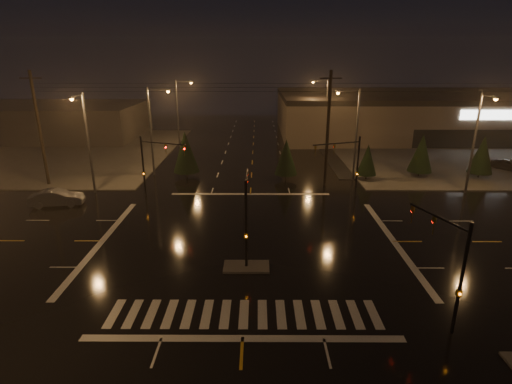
{
  "coord_description": "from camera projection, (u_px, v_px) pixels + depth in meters",
  "views": [
    {
      "loc": [
        0.74,
        -27.29,
        13.09
      ],
      "look_at": [
        0.6,
        2.73,
        3.0
      ],
      "focal_mm": 28.0,
      "sensor_mm": 36.0,
      "label": 1
    }
  ],
  "objects": [
    {
      "name": "conifer_1",
      "position": [
        421.0,
        153.0,
        45.43
      ],
      "size": [
        2.74,
        2.74,
        4.98
      ],
      "color": "black",
      "rests_on": "ground"
    },
    {
      "name": "streetlight_4",
      "position": [
        325.0,
        107.0,
        62.27
      ],
      "size": [
        2.77,
        0.32,
        10.0
      ],
      "color": "#38383A",
      "rests_on": "ground"
    },
    {
      "name": "conifer_0",
      "position": [
        367.0,
        159.0,
        44.33
      ],
      "size": [
        2.19,
        2.19,
        4.12
      ],
      "color": "black",
      "rests_on": "ground"
    },
    {
      "name": "streetlight_5",
      "position": [
        86.0,
        137.0,
        38.86
      ],
      "size": [
        0.32,
        2.77,
        10.0
      ],
      "color": "#38383A",
      "rests_on": "ground"
    },
    {
      "name": "conifer_2",
      "position": [
        482.0,
        154.0,
        44.88
      ],
      "size": [
        2.69,
        2.69,
        4.91
      ],
      "color": "black",
      "rests_on": "ground"
    },
    {
      "name": "conifer_4",
      "position": [
        286.0,
        157.0,
        44.33
      ],
      "size": [
        2.54,
        2.54,
        4.67
      ],
      "color": "black",
      "rests_on": "ground"
    },
    {
      "name": "stop_bar_near",
      "position": [
        243.0,
        338.0,
        19.61
      ],
      "size": [
        16.0,
        0.5,
        0.01
      ],
      "primitive_type": "cube",
      "color": "beige",
      "rests_on": "ground"
    },
    {
      "name": "signal_mast_se",
      "position": [
        451.0,
        259.0,
        19.57
      ],
      "size": [
        1.55,
        3.87,
        6.0
      ],
      "color": "black",
      "rests_on": "ground"
    },
    {
      "name": "car_parked",
      "position": [
        509.0,
        165.0,
        48.71
      ],
      "size": [
        3.51,
        4.36,
        1.4
      ],
      "primitive_type": "imported",
      "rotation": [
        0.0,
        0.0,
        0.54
      ],
      "color": "black",
      "rests_on": "ground"
    },
    {
      "name": "crosswalk",
      "position": [
        244.0,
        314.0,
        21.51
      ],
      "size": [
        15.0,
        2.6,
        0.01
      ],
      "primitive_type": "cube",
      "color": "beige",
      "rests_on": "ground"
    },
    {
      "name": "stop_bar_far",
      "position": [
        250.0,
        194.0,
        40.47
      ],
      "size": [
        16.0,
        0.5,
        0.01
      ],
      "primitive_type": "cube",
      "color": "beige",
      "rests_on": "ground"
    },
    {
      "name": "median_island",
      "position": [
        246.0,
        267.0,
        26.22
      ],
      "size": [
        3.0,
        1.6,
        0.15
      ],
      "primitive_type": "cube",
      "color": "#43413C",
      "rests_on": "ground"
    },
    {
      "name": "commercial_block",
      "position": [
        52.0,
        121.0,
        69.11
      ],
      "size": [
        30.0,
        18.0,
        5.6
      ],
      "primitive_type": "cube",
      "color": "#453F3C",
      "rests_on": "ground"
    },
    {
      "name": "retail_building",
      "position": [
        447.0,
        112.0,
        72.26
      ],
      "size": [
        60.2,
        28.3,
        7.2
      ],
      "color": "#6E5C4E",
      "rests_on": "ground"
    },
    {
      "name": "utility_pole_0",
      "position": [
        39.0,
        129.0,
        41.45
      ],
      "size": [
        2.2,
        0.32,
        12.0
      ],
      "color": "black",
      "rests_on": "ground"
    },
    {
      "name": "sidewalk_nw",
      "position": [
        49.0,
        152.0,
        58.59
      ],
      "size": [
        36.0,
        36.0,
        0.12
      ],
      "primitive_type": "cube",
      "color": "#43413C",
      "rests_on": "ground"
    },
    {
      "name": "conifer_3",
      "position": [
        186.0,
        152.0,
        45.27
      ],
      "size": [
        2.95,
        2.95,
        5.31
      ],
      "color": "black",
      "rests_on": "ground"
    },
    {
      "name": "signal_mast_median",
      "position": [
        246.0,
        209.0,
        25.93
      ],
      "size": [
        0.25,
        4.59,
        6.0
      ],
      "color": "black",
      "rests_on": "ground"
    },
    {
      "name": "signal_mast_ne",
      "position": [
        349.0,
        160.0,
        38.4
      ],
      "size": [
        4.84,
        1.86,
        6.0
      ],
      "color": "black",
      "rests_on": "ground"
    },
    {
      "name": "parking_lot",
      "position": [
        500.0,
        155.0,
        56.42
      ],
      "size": [
        50.0,
        24.0,
        0.08
      ],
      "primitive_type": "cube",
      "color": "black",
      "rests_on": "ground"
    },
    {
      "name": "streetlight_1",
      "position": [
        153.0,
        126.0,
        45.3
      ],
      "size": [
        2.77,
        0.32,
        10.0
      ],
      "color": "#38383A",
      "rests_on": "ground"
    },
    {
      "name": "utility_pole_1",
      "position": [
        328.0,
        129.0,
        41.32
      ],
      "size": [
        2.2,
        0.32,
        12.0
      ],
      "color": "black",
      "rests_on": "ground"
    },
    {
      "name": "car_crossing",
      "position": [
        57.0,
        198.0,
        37.05
      ],
      "size": [
        4.93,
        2.45,
        1.55
      ],
      "primitive_type": "imported",
      "rotation": [
        0.0,
        0.0,
        1.75
      ],
      "color": "#54565B",
      "rests_on": "ground"
    },
    {
      "name": "streetlight_2",
      "position": [
        179.0,
        109.0,
        60.47
      ],
      "size": [
        2.77,
        0.32,
        10.0
      ],
      "color": "#38383A",
      "rests_on": "ground"
    },
    {
      "name": "signal_mast_nw",
      "position": [
        152.0,
        160.0,
        38.48
      ],
      "size": [
        4.84,
        1.86,
        6.0
      ],
      "color": "black",
      "rests_on": "ground"
    },
    {
      "name": "sidewalk_ne",
      "position": [
        458.0,
        152.0,
        58.33
      ],
      "size": [
        36.0,
        36.0,
        0.12
      ],
      "primitive_type": "cube",
      "color": "#43413C",
      "rests_on": "ground"
    },
    {
      "name": "streetlight_3",
      "position": [
        354.0,
        129.0,
        43.31
      ],
      "size": [
        2.77,
        0.32,
        10.0
      ],
      "color": "#38383A",
      "rests_on": "ground"
    },
    {
      "name": "ground",
      "position": [
        248.0,
        241.0,
        30.04
      ],
      "size": [
        140.0,
        140.0,
        0.0
      ],
      "primitive_type": "plane",
      "color": "black",
      "rests_on": "ground"
    },
    {
      "name": "streetlight_6",
      "position": [
        477.0,
        137.0,
        38.7
      ],
      "size": [
        0.32,
        2.77,
        10.0
      ],
      "color": "#38383A",
      "rests_on": "ground"
    }
  ]
}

